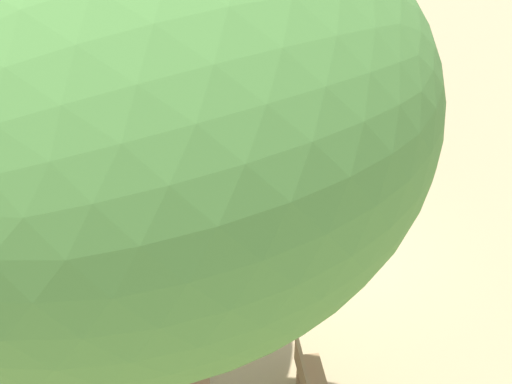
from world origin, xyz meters
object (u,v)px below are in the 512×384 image
elephant (264,186)px  feed_bucket (388,209)px  person_handler (235,148)px  shade_tree_main (146,119)px  market_stall_red (155,55)px  market_stall_green (80,84)px  market_stall_white (218,31)px

elephant → feed_bucket: (2.11, -1.77, -0.89)m
person_handler → feed_bucket: person_handler is taller
shade_tree_main → market_stall_red: size_ratio=3.02×
elephant → person_handler: bearing=11.1°
person_handler → shade_tree_main: shade_tree_main is taller
shade_tree_main → market_stall_green: shade_tree_main is taller
elephant → market_stall_green: size_ratio=0.90×
market_stall_white → feed_bucket: (-3.38, -8.49, -0.98)m
shade_tree_main → market_stall_green: (5.11, 9.43, -4.39)m
market_stall_red → market_stall_white: 2.60m
market_stall_green → feed_bucket: market_stall_green is taller
market_stall_white → feed_bucket: market_stall_white is taller
shade_tree_main → market_stall_green: bearing=61.5°
shade_tree_main → market_stall_red: bearing=50.7°
market_stall_green → elephant: bearing=-92.4°
person_handler → market_stall_red: market_stall_red is taller
market_stall_red → feed_bucket: size_ratio=7.00×
market_stall_green → person_handler: bearing=-83.9°
market_stall_green → market_stall_white: bearing=0.0°
feed_bucket → market_stall_green: bearing=102.1°
person_handler → feed_bucket: (1.28, -3.38, -0.79)m
person_handler → market_stall_green: market_stall_green is taller
elephant → shade_tree_main: shade_tree_main is taller
market_stall_green → market_stall_white: size_ratio=1.00×
market_stall_white → person_handler: bearing=-132.3°
person_handler → market_stall_red: size_ratio=0.64×
person_handler → market_stall_green: size_ratio=0.64×
market_stall_red → elephant: bearing=-113.2°
person_handler → market_stall_white: 6.92m
market_stall_green → market_stall_white: (5.20, 0.00, 0.00)m
market_stall_green → shade_tree_main: bearing=-118.5°
market_stall_red → shade_tree_main: bearing=-129.3°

